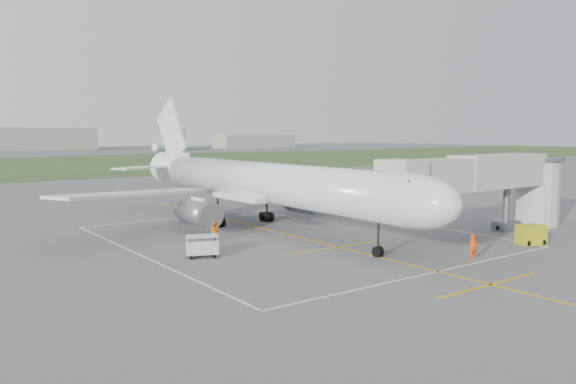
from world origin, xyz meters
TOP-DOWN VIEW (x-y plane):
  - ground at (0.00, 0.00)m, footprint 700.00×700.00m
  - grass_strip at (0.00, 130.00)m, footprint 700.00×120.00m
  - apron_markings at (0.00, -5.82)m, footprint 28.20×60.00m
  - airliner at (-0.00, 0.75)m, footprint 38.93×46.75m
  - jet_bridge at (15.72, -13.50)m, footprint 23.40×5.00m
  - gpu_unit at (13.65, -18.57)m, footprint 2.50×2.10m
  - baggage_cart at (-10.55, -6.84)m, footprint 2.69×2.20m
  - ramp_worker_nose at (4.73, -19.34)m, footprint 0.76×0.56m
  - ramp_worker_wing at (-6.81, -1.95)m, footprint 0.99×1.06m

SIDE VIEW (x-z plane):
  - ground at x=0.00m, z-range 0.00..0.00m
  - apron_markings at x=0.00m, z-range 0.00..0.01m
  - grass_strip at x=0.00m, z-range 0.00..0.02m
  - gpu_unit at x=13.65m, z-range -0.01..1.60m
  - baggage_cart at x=-10.55m, z-range 0.02..1.64m
  - ramp_worker_wing at x=-6.81m, z-range 0.00..1.74m
  - ramp_worker_nose at x=4.73m, z-range 0.00..1.89m
  - airliner at x=0.00m, z-range -2.37..11.15m
  - jet_bridge at x=15.72m, z-range 1.14..8.34m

